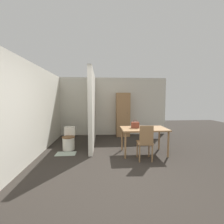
{
  "coord_description": "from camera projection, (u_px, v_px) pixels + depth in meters",
  "views": [
    {
      "loc": [
        -0.33,
        -2.67,
        1.57
      ],
      "look_at": [
        -0.01,
        1.58,
        1.21
      ],
      "focal_mm": 24.0,
      "sensor_mm": 36.0,
      "label": 1
    }
  ],
  "objects": [
    {
      "name": "wooden_chair",
      "position": [
        145.0,
        141.0,
        3.81
      ],
      "size": [
        0.4,
        0.4,
        0.92
      ],
      "rotation": [
        0.0,
        0.0,
        -0.06
      ],
      "color": "#997047",
      "rests_on": "ground_plane"
    },
    {
      "name": "handbag",
      "position": [
        135.0,
        125.0,
        4.32
      ],
      "size": [
        0.21,
        0.14,
        0.23
      ],
      "color": "brown",
      "rests_on": "dining_table"
    },
    {
      "name": "wall_back",
      "position": [
        108.0,
        107.0,
        6.59
      ],
      "size": [
        5.13,
        0.12,
        2.5
      ],
      "color": "beige",
      "rests_on": "ground_plane"
    },
    {
      "name": "dining_table",
      "position": [
        144.0,
        131.0,
        4.3
      ],
      "size": [
        1.29,
        0.76,
        0.75
      ],
      "color": "#997047",
      "rests_on": "ground_plane"
    },
    {
      "name": "bath_mat",
      "position": [
        66.0,
        154.0,
        4.31
      ],
      "size": [
        0.56,
        0.34,
        0.01
      ],
      "color": "#99A899",
      "rests_on": "ground_plane"
    },
    {
      "name": "space_heater",
      "position": [
        154.0,
        132.0,
        6.04
      ],
      "size": [
        0.33,
        0.2,
        0.48
      ],
      "color": "#BCBCC1",
      "rests_on": "ground_plane"
    },
    {
      "name": "wooden_cabinet",
      "position": [
        123.0,
        115.0,
        6.37
      ],
      "size": [
        0.56,
        0.46,
        1.83
      ],
      "color": "#997047",
      "rests_on": "ground_plane"
    },
    {
      "name": "partition_wall",
      "position": [
        93.0,
        108.0,
        5.25
      ],
      "size": [
        0.12,
        2.5,
        2.5
      ],
      "color": "beige",
      "rests_on": "ground_plane"
    },
    {
      "name": "wall_left",
      "position": [
        41.0,
        110.0,
        4.46
      ],
      "size": [
        0.12,
        4.86,
        2.5
      ],
      "color": "beige",
      "rests_on": "ground_plane"
    },
    {
      "name": "toilet",
      "position": [
        69.0,
        140.0,
        4.73
      ],
      "size": [
        0.39,
        0.54,
        0.68
      ],
      "color": "silver",
      "rests_on": "ground_plane"
    },
    {
      "name": "ground_plane",
      "position": [
        119.0,
        183.0,
        2.81
      ],
      "size": [
        16.0,
        16.0,
        0.0
      ],
      "primitive_type": "plane",
      "color": "#2D2823"
    }
  ]
}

